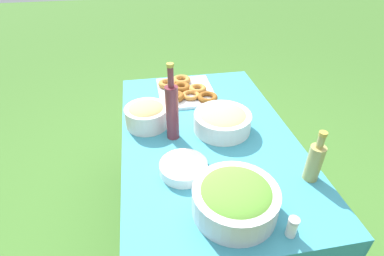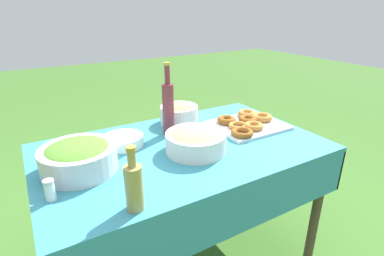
{
  "view_description": "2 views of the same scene",
  "coord_description": "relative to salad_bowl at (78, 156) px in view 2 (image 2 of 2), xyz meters",
  "views": [
    {
      "loc": [
        1.18,
        -0.29,
        1.64
      ],
      "look_at": [
        -0.03,
        -0.07,
        0.77
      ],
      "focal_mm": 28.0,
      "sensor_mm": 36.0,
      "label": 1
    },
    {
      "loc": [
        0.64,
        1.18,
        1.39
      ],
      "look_at": [
        -0.06,
        -0.01,
        0.83
      ],
      "focal_mm": 28.0,
      "sensor_mm": 36.0,
      "label": 2
    }
  ],
  "objects": [
    {
      "name": "picnic_table",
      "position": [
        -0.49,
        0.01,
        -0.17
      ],
      "size": [
        1.38,
        0.85,
        0.75
      ],
      "color": "teal",
      "rests_on": "ground_plane"
    },
    {
      "name": "salad_bowl",
      "position": [
        0.0,
        0.0,
        0.0
      ],
      "size": [
        0.31,
        0.31,
        0.13
      ],
      "color": "silver",
      "rests_on": "picnic_table"
    },
    {
      "name": "pasta_bowl",
      "position": [
        -0.51,
        0.09,
        -0.01
      ],
      "size": [
        0.29,
        0.29,
        0.11
      ],
      "color": "silver",
      "rests_on": "picnic_table"
    },
    {
      "name": "donut_platter",
      "position": [
        -0.93,
        -0.03,
        -0.05
      ],
      "size": [
        0.4,
        0.36,
        0.05
      ],
      "color": "silver",
      "rests_on": "picnic_table"
    },
    {
      "name": "plate_stack",
      "position": [
        -0.24,
        -0.15,
        -0.04
      ],
      "size": [
        0.2,
        0.2,
        0.05
      ],
      "color": "white",
      "rests_on": "picnic_table"
    },
    {
      "name": "olive_oil_bottle",
      "position": [
        -0.11,
        0.36,
        0.03
      ],
      "size": [
        0.06,
        0.06,
        0.24
      ],
      "color": "#998E4C",
      "rests_on": "picnic_table"
    },
    {
      "name": "wine_bottle",
      "position": [
        -0.5,
        -0.16,
        0.09
      ],
      "size": [
        0.06,
        0.06,
        0.39
      ],
      "color": "maroon",
      "rests_on": "picnic_table"
    },
    {
      "name": "bread_bowl",
      "position": [
        -0.62,
        -0.28,
        -0.0
      ],
      "size": [
        0.22,
        0.22,
        0.12
      ],
      "color": "silver",
      "rests_on": "picnic_table"
    },
    {
      "name": "salt_shaker",
      "position": [
        0.13,
        0.16,
        -0.03
      ],
      "size": [
        0.04,
        0.04,
        0.08
      ],
      "color": "white",
      "rests_on": "picnic_table"
    }
  ]
}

